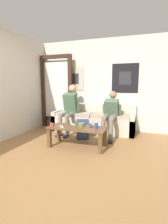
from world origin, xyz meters
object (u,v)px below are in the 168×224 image
(couch, at_px, (93,121))
(game_controller_near_right, at_px, (62,127))
(coffee_table, at_px, (77,131))
(pillar_candle, at_px, (52,125))
(game_controller_near_left, at_px, (73,124))
(drink_can_blue, at_px, (96,125))
(person_seated_teen, at_px, (111,112))
(backpack, at_px, (83,130))
(cell_phone, at_px, (92,126))
(person_seated_adult, at_px, (70,106))
(ceramic_bowl, at_px, (81,125))

(couch, height_order, game_controller_near_right, couch)
(coffee_table, xyz_separation_m, game_controller_near_right, (-0.29, -0.13, 0.09))
(pillar_candle, xyz_separation_m, game_controller_near_left, (0.33, 0.32, -0.03))
(coffee_table, bearing_deg, drink_can_blue, 1.74)
(drink_can_blue, bearing_deg, person_seated_teen, 83.75)
(coffee_table, xyz_separation_m, backpack, (-0.10, 0.60, -0.14))
(person_seated_teen, height_order, cell_phone, person_seated_teen)
(couch, bearing_deg, cell_phone, -75.26)
(couch, xyz_separation_m, drink_can_blue, (0.45, -1.31, 0.20))
(couch, distance_m, backpack, 0.73)
(person_seated_adult, distance_m, ceramic_bowl, 1.19)
(coffee_table, distance_m, game_controller_near_left, 0.25)
(pillar_candle, distance_m, game_controller_near_right, 0.21)
(person_seated_teen, relative_size, cell_phone, 7.91)
(backpack, bearing_deg, cell_phone, -51.94)
(couch, height_order, backpack, couch)
(pillar_candle, distance_m, game_controller_near_left, 0.47)
(coffee_table, bearing_deg, cell_phone, 26.53)
(couch, relative_size, person_seated_adult, 1.75)
(person_seated_adult, xyz_separation_m, drink_can_blue, (1.02, -0.99, -0.22))
(couch, relative_size, drink_can_blue, 18.22)
(game_controller_near_left, distance_m, cell_phone, 0.44)
(person_seated_teen, bearing_deg, drink_can_blue, -96.25)
(game_controller_near_right, bearing_deg, person_seated_adult, 106.11)
(person_seated_teen, relative_size, game_controller_near_right, 8.92)
(drink_can_blue, relative_size, game_controller_near_left, 0.92)
(pillar_candle, relative_size, game_controller_near_left, 0.68)
(drink_can_blue, relative_size, cell_phone, 0.87)
(game_controller_near_left, relative_size, cell_phone, 0.94)
(drink_can_blue, xyz_separation_m, game_controller_near_right, (-0.69, -0.14, -0.05))
(backpack, distance_m, ceramic_bowl, 0.62)
(couch, distance_m, coffee_table, 1.32)
(person_seated_adult, distance_m, drink_can_blue, 1.44)
(couch, bearing_deg, person_seated_adult, -150.75)
(backpack, distance_m, game_controller_near_left, 0.49)
(couch, distance_m, person_seated_adult, 0.78)
(coffee_table, height_order, cell_phone, cell_phone)
(couch, xyz_separation_m, game_controller_near_left, (-0.12, -1.16, 0.15))
(backpack, relative_size, ceramic_bowl, 3.18)
(game_controller_near_left, bearing_deg, ceramic_bowl, -23.87)
(backpack, distance_m, pillar_candle, 0.90)
(person_seated_teen, relative_size, backpack, 2.53)
(ceramic_bowl, height_order, game_controller_near_left, ceramic_bowl)
(person_seated_adult, bearing_deg, cell_phone, -44.46)
(game_controller_near_right, bearing_deg, drink_can_blue, 11.55)
(game_controller_near_right, height_order, cell_phone, game_controller_near_right)
(coffee_table, xyz_separation_m, person_seated_teen, (0.50, 0.96, 0.27))
(coffee_table, height_order, drink_can_blue, drink_can_blue)
(ceramic_bowl, relative_size, game_controller_near_left, 1.05)
(person_seated_adult, bearing_deg, pillar_candle, -84.32)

